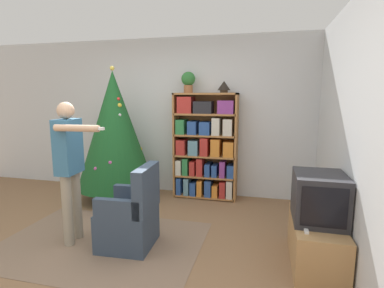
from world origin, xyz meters
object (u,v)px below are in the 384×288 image
object	(u,v)px
television	(319,198)
table_lamp	(224,86)
bookshelf	(205,147)
christmas_tree	(115,130)
potted_plant	(188,81)
armchair	(131,218)
standing_person	(70,161)

from	to	relation	value
television	table_lamp	world-z (taller)	table_lamp
bookshelf	christmas_tree	bearing A→B (deg)	-162.55
television	potted_plant	bearing A→B (deg)	135.70
christmas_tree	potted_plant	bearing A→B (deg)	22.08
television	armchair	size ratio (longest dim) A/B	0.60
television	standing_person	distance (m)	2.63
christmas_tree	standing_person	world-z (taller)	christmas_tree
standing_person	bookshelf	bearing A→B (deg)	144.58
television	table_lamp	bearing A→B (deg)	124.63
armchair	standing_person	world-z (taller)	standing_person
armchair	bookshelf	bearing A→B (deg)	162.39
bookshelf	potted_plant	xyz separation A→B (m)	(-0.28, 0.01, 1.05)
bookshelf	potted_plant	size ratio (longest dim) A/B	5.17
armchair	standing_person	bearing A→B (deg)	-88.15
christmas_tree	table_lamp	xyz separation A→B (m)	(1.65, 0.44, 0.68)
television	armchair	world-z (taller)	television
armchair	potted_plant	world-z (taller)	potted_plant
bookshelf	christmas_tree	world-z (taller)	christmas_tree
television	table_lamp	size ratio (longest dim) A/B	2.75
bookshelf	television	distance (m)	2.24
christmas_tree	standing_person	size ratio (longest dim) A/B	1.32
standing_person	potted_plant	size ratio (longest dim) A/B	4.84
bookshelf	table_lamp	xyz separation A→B (m)	(0.28, 0.01, 0.96)
potted_plant	table_lamp	bearing A→B (deg)	-0.00
bookshelf	television	size ratio (longest dim) A/B	3.09
bookshelf	potted_plant	bearing A→B (deg)	178.05
bookshelf	christmas_tree	xyz separation A→B (m)	(-1.36, -0.43, 0.29)
bookshelf	television	world-z (taller)	bookshelf
table_lamp	television	bearing A→B (deg)	-55.37
christmas_tree	potted_plant	world-z (taller)	christmas_tree
television	potted_plant	world-z (taller)	potted_plant
potted_plant	armchair	bearing A→B (deg)	-95.85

